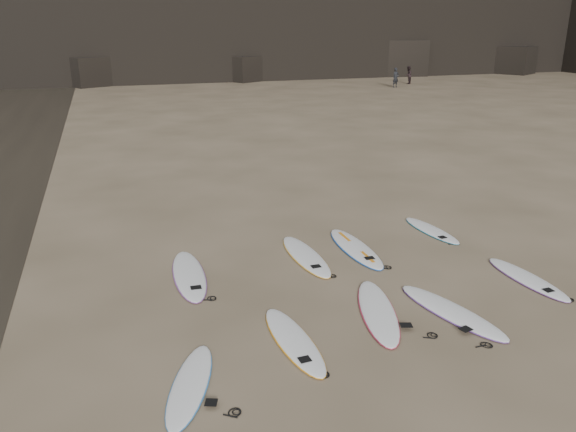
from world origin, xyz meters
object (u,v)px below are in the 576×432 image
object	(u,v)px
surfboard_5	(189,274)
surfboard_8	(431,230)
surfboard_6	(306,255)
person_a	(396,78)
surfboard_2	(378,311)
surfboard_3	(452,311)
surfboard_7	(355,248)
surfboard_0	(190,384)
surfboard_1	(294,340)
person_b	(408,75)
surfboard_4	(527,278)

from	to	relation	value
surfboard_5	surfboard_8	world-z (taller)	surfboard_5
surfboard_6	person_a	distance (m)	38.08
surfboard_2	surfboard_3	bearing A→B (deg)	-2.10
surfboard_7	surfboard_0	bearing A→B (deg)	-137.78
surfboard_7	person_a	size ratio (longest dim) A/B	1.67
surfboard_7	person_a	world-z (taller)	person_a
surfboard_2	surfboard_6	bearing A→B (deg)	114.34
surfboard_1	surfboard_5	bearing A→B (deg)	109.12
surfboard_1	surfboard_2	size ratio (longest dim) A/B	0.92
surfboard_1	person_b	distance (m)	44.99
surfboard_0	person_a	world-z (taller)	person_a
surfboard_6	person_b	distance (m)	41.25
surfboard_3	surfboard_5	world-z (taller)	surfboard_5
surfboard_4	surfboard_6	world-z (taller)	surfboard_6
surfboard_3	surfboard_4	world-z (taller)	surfboard_3
surfboard_0	surfboard_3	size ratio (longest dim) A/B	0.84
surfboard_4	surfboard_1	bearing A→B (deg)	-174.41
surfboard_0	person_a	size ratio (longest dim) A/B	1.34
surfboard_6	surfboard_7	world-z (taller)	surfboard_7
surfboard_2	surfboard_6	xyz separation A→B (m)	(-0.41, 3.00, 0.00)
surfboard_3	surfboard_8	distance (m)	4.55
surfboard_5	surfboard_6	distance (m)	2.83
surfboard_1	surfboard_4	world-z (taller)	surfboard_1
surfboard_7	person_b	distance (m)	40.48
surfboard_3	surfboard_5	xyz separation A→B (m)	(-4.58, 3.25, 0.00)
surfboard_5	person_a	bearing A→B (deg)	57.33
surfboard_1	person_a	size ratio (longest dim) A/B	1.48
surfboard_2	person_b	distance (m)	43.60
surfboard_5	person_a	size ratio (longest dim) A/B	1.66
surfboard_3	person_b	size ratio (longest dim) A/B	1.67
surfboard_0	person_b	world-z (taller)	person_b
surfboard_6	surfboard_4	bearing A→B (deg)	-34.32
surfboard_8	surfboard_5	bearing A→B (deg)	-178.18
surfboard_6	person_a	size ratio (longest dim) A/B	1.61
surfboard_5	surfboard_4	bearing A→B (deg)	-17.33
surfboard_0	surfboard_5	distance (m)	4.03
surfboard_2	person_a	bearing A→B (deg)	77.79
surfboard_3	person_a	world-z (taller)	person_a
person_a	surfboard_5	bearing A→B (deg)	-138.75
surfboard_0	person_b	distance (m)	46.63
surfboard_4	surfboard_5	bearing A→B (deg)	158.11
surfboard_1	surfboard_2	world-z (taller)	surfboard_2
surfboard_8	person_b	distance (m)	38.78
surfboard_8	person_a	distance (m)	35.69
surfboard_4	surfboard_6	distance (m)	4.97
surfboard_6	surfboard_8	world-z (taller)	surfboard_6
person_a	surfboard_3	bearing A→B (deg)	-130.73
person_a	person_b	bearing A→B (deg)	27.84
surfboard_8	surfboard_2	bearing A→B (deg)	-138.57
surfboard_5	person_b	xyz separation A→B (m)	(25.19, 34.86, 0.74)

